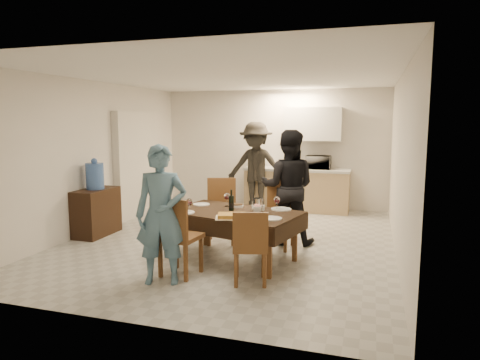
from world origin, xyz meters
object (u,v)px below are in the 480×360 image
Objects in this scene: console at (97,212)px; water_jug at (95,176)px; person_far at (288,187)px; savoury_tart at (232,216)px; wine_bottle at (231,200)px; dining_table at (234,214)px; person_near at (161,215)px; water_pitcher at (257,206)px; person_kitchen at (256,168)px; microwave at (318,162)px.

console is 1.94× the size of water_jug.
savoury_tart is at bearing 68.46° from person_far.
wine_bottle is at bearing -11.36° from console.
console reaches higher than dining_table.
water_pitcher is at bearing 28.99° from person_near.
console is at bearing 4.61° from person_far.
water_pitcher is at bearing -74.43° from person_kitchen.
person_near is (2.07, -1.62, -0.18)m from water_jug.
console is 2.89× the size of wine_bottle.
dining_table is 1.18× the size of person_near.
wine_bottle is 0.41m from water_pitcher.
console is at bearing 160.81° from savoury_tart.
wine_bottle is 0.16× the size of person_far.
savoury_tart is 0.83× the size of microwave.
wine_bottle is at bearing 54.97° from person_far.
savoury_tart is at bearing -61.32° from dining_table.
console is 0.61m from water_jug.
wine_bottle reaches higher than savoury_tart.
savoury_tart is at bearing 26.85° from person_near.
person_near is 2.37m from person_far.
microwave is at bearing 42.26° from console.
person_far is (3.17, 0.48, 0.50)m from console.
person_kitchen is (2.08, 2.57, 0.56)m from console.
person_far is (-0.16, -2.54, -0.16)m from microwave.
dining_table is 0.40m from savoury_tart.
savoury_tart is 0.94m from person_near.
person_far is at bearing 8.68° from water_jug.
wine_bottle is 0.18× the size of person_near.
console is 2.66m from person_near.
water_jug is (-2.62, 0.57, 0.35)m from dining_table.
water_pitcher reaches higher than savoury_tart.
person_far reaches higher than dining_table.
person_far is at bearing -62.48° from person_kitchen.
person_kitchen is (-0.64, 3.52, 0.24)m from savoury_tart.
wine_bottle reaches higher than dining_table.
person_kitchen is at bearing 98.99° from wine_bottle.
person_kitchen is at bearing 51.06° from water_jug.
dining_table is 2.70m from water_jug.
water_pitcher is (0.35, -0.05, 0.14)m from dining_table.
water_pitcher is 1.12m from person_far.
microwave is at bearing -97.65° from person_far.
person_kitchen is at bearing 113.67° from dining_table.
wine_bottle is 1.21m from person_near.
water_pitcher is 0.42m from savoury_tart.
wine_bottle is 3.63m from microwave.
person_far is at bearing 59.04° from wine_bottle.
water_jug is 1.05× the size of savoury_tart.
person_near is (-0.90, -1.00, 0.04)m from water_pitcher.
savoury_tart is (0.15, -0.43, -0.12)m from wine_bottle.
person_near is at bearing -38.00° from console.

